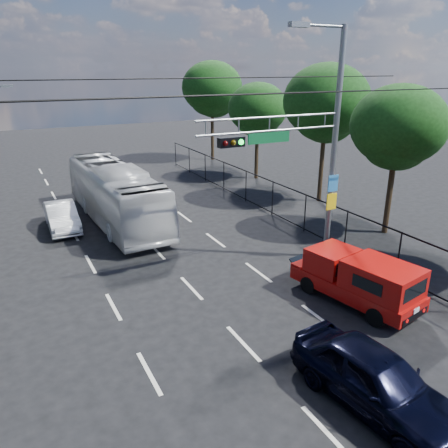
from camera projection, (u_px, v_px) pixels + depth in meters
ground at (329, 435)px, 10.03m from camera, size 120.00×120.00×0.00m
lane_markings at (144, 237)px, 21.73m from camera, size 6.12×38.00×0.01m
signal_mast at (311, 141)px, 17.21m from camera, size 6.43×0.39×9.50m
utility_wires at (176, 90)px, 14.96m from camera, size 22.00×5.04×0.74m
fence_right at (291, 206)px, 23.13m from camera, size 0.06×34.03×2.00m
tree_right_b at (397, 132)px, 20.70m from camera, size 4.50×4.50×7.31m
tree_right_c at (326, 108)px, 25.75m from camera, size 5.10×5.10×8.29m
tree_right_d at (258, 113)px, 31.72m from camera, size 4.32×4.32×7.02m
tree_right_e at (212, 92)px, 38.13m from camera, size 5.28×5.28×8.58m
red_pickup at (358, 278)px, 15.42m from camera, size 2.60×5.05×1.80m
navy_hatchback at (375, 379)px, 10.68m from camera, size 2.35×4.75×1.56m
white_bus at (115, 194)px, 23.57m from camera, size 3.02×11.15×3.08m
white_van at (62, 216)px, 22.65m from camera, size 1.48×4.12×1.35m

